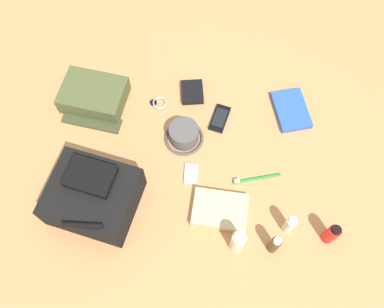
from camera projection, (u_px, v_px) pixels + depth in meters
ground_plane at (192, 159)px, 1.64m from camera, size 2.64×2.02×0.02m
backpack at (93, 196)px, 1.48m from camera, size 0.36×0.33×0.17m
toiletry_pouch at (94, 96)px, 1.70m from camera, size 0.28×0.27×0.08m
bucket_hat at (184, 135)px, 1.63m from camera, size 0.16×0.16×0.08m
sunscreen_spray at (331, 234)px, 1.44m from camera, size 0.04×0.04×0.12m
toothpaste_tube at (290, 225)px, 1.46m from camera, size 0.04×0.04×0.12m
cologne_bottle at (274, 245)px, 1.43m from camera, size 0.04×0.04×0.12m
lotion_bottle at (238, 241)px, 1.42m from camera, size 0.05×0.05×0.15m
paperback_novel at (291, 110)px, 1.70m from camera, size 0.17×0.21×0.02m
cell_phone at (220, 118)px, 1.69m from camera, size 0.09×0.13×0.01m
media_player at (190, 174)px, 1.59m from camera, size 0.05×0.08×0.01m
wristwatch at (159, 103)px, 1.72m from camera, size 0.07×0.06×0.01m
toothbrush at (254, 179)px, 1.58m from camera, size 0.18×0.05×0.02m
wallet at (192, 92)px, 1.74m from camera, size 0.10×0.12×0.02m
folded_towel at (220, 210)px, 1.52m from camera, size 0.21×0.16×0.04m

